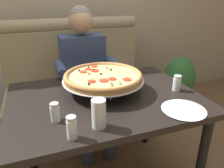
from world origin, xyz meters
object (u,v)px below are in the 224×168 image
object	(u,v)px
shaker_pepper_flakes	(55,113)
booth_bench	(79,91)
dining_table	(105,109)
pizza	(103,77)
diner_main	(86,71)
plate_near_left	(184,109)
potted_plant	(179,82)
shaker_parmesan	(72,129)
shaker_oregano	(177,84)
drinking_glass	(99,115)

from	to	relation	value
shaker_pepper_flakes	booth_bench	bearing A→B (deg)	73.08
dining_table	pizza	size ratio (longest dim) A/B	2.22
dining_table	diner_main	world-z (taller)	diner_main
plate_near_left	potted_plant	size ratio (longest dim) A/B	0.36
shaker_parmesan	plate_near_left	size ratio (longest dim) A/B	0.45
plate_near_left	potted_plant	xyz separation A→B (m)	(0.81, 1.09, -0.38)
shaker_parmesan	booth_bench	bearing A→B (deg)	77.72
shaker_oregano	drinking_glass	world-z (taller)	drinking_glass
diner_main	shaker_oregano	distance (m)	0.85
shaker_oregano	potted_plant	bearing A→B (deg)	50.95
potted_plant	pizza	bearing A→B (deg)	-149.45
shaker_parmesan	plate_near_left	distance (m)	0.64
booth_bench	shaker_pepper_flakes	size ratio (longest dim) A/B	14.53
plate_near_left	pizza	bearing A→B (deg)	130.22
pizza	shaker_parmesan	world-z (taller)	pizza
diner_main	shaker_oregano	world-z (taller)	diner_main
diner_main	shaker_pepper_flakes	distance (m)	0.89
dining_table	shaker_pepper_flakes	xyz separation A→B (m)	(-0.33, -0.18, 0.14)
plate_near_left	shaker_oregano	bearing A→B (deg)	63.15
diner_main	shaker_oregano	xyz separation A→B (m)	(0.46, -0.71, 0.09)
shaker_pepper_flakes	shaker_parmesan	bearing A→B (deg)	-72.45
diner_main	plate_near_left	bearing A→B (deg)	-70.47
booth_bench	shaker_parmesan	size ratio (longest dim) A/B	12.98
shaker_oregano	potted_plant	distance (m)	1.16
shaker_oregano	plate_near_left	size ratio (longest dim) A/B	0.42
booth_bench	shaker_oregano	world-z (taller)	booth_bench
shaker_pepper_flakes	pizza	bearing A→B (deg)	37.85
booth_bench	dining_table	distance (m)	0.94
pizza	shaker_pepper_flakes	size ratio (longest dim) A/B	5.38
plate_near_left	dining_table	bearing A→B (deg)	138.37
shaker_pepper_flakes	shaker_oregano	size ratio (longest dim) A/B	0.95
shaker_pepper_flakes	dining_table	bearing A→B (deg)	28.83
booth_bench	potted_plant	size ratio (longest dim) A/B	2.08
shaker_parmesan	drinking_glass	bearing A→B (deg)	17.37
pizza	plate_near_left	bearing A→B (deg)	-49.78
drinking_glass	potted_plant	bearing A→B (deg)	39.67
booth_bench	shaker_oregano	distance (m)	1.16
potted_plant	plate_near_left	bearing A→B (deg)	-126.59
pizza	drinking_glass	xyz separation A→B (m)	(-0.15, -0.40, -0.04)
dining_table	shaker_parmesan	xyz separation A→B (m)	(-0.27, -0.36, 0.14)
diner_main	potted_plant	world-z (taller)	diner_main
booth_bench	drinking_glass	distance (m)	1.30
shaker_parmesan	shaker_pepper_flakes	bearing A→B (deg)	107.55
shaker_oregano	pizza	bearing A→B (deg)	160.91
diner_main	plate_near_left	distance (m)	1.02
diner_main	drinking_glass	size ratio (longest dim) A/B	8.51
plate_near_left	shaker_parmesan	bearing A→B (deg)	-176.74
booth_bench	diner_main	size ratio (longest dim) A/B	1.14
pizza	booth_bench	bearing A→B (deg)	91.12
diner_main	pizza	size ratio (longest dim) A/B	2.36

